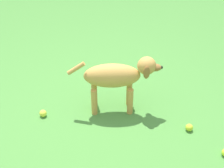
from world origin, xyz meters
TOP-DOWN VIEW (x-y plane):
  - ground at (0.00, 0.00)m, footprint 14.00×14.00m
  - dog at (-0.22, -0.24)m, footprint 0.82×0.31m
  - tennis_ball_1 at (-0.90, -0.07)m, footprint 0.07×0.07m
  - tennis_ball_2 at (0.43, -0.00)m, footprint 0.07×0.07m

SIDE VIEW (x-z plane):
  - ground at x=0.00m, z-range 0.00..0.00m
  - tennis_ball_1 at x=-0.90m, z-range 0.00..0.07m
  - tennis_ball_2 at x=0.43m, z-range 0.00..0.07m
  - dog at x=-0.22m, z-range 0.09..0.66m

